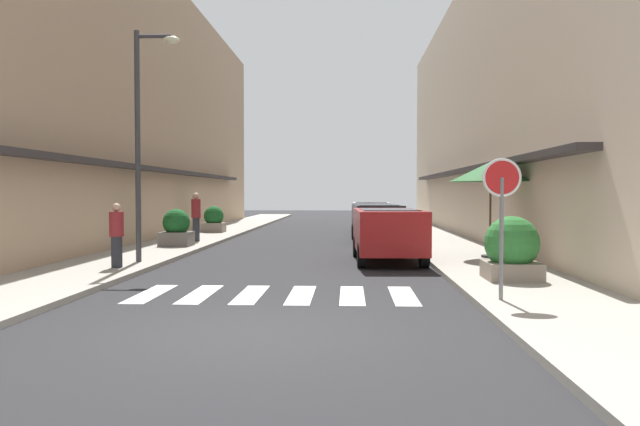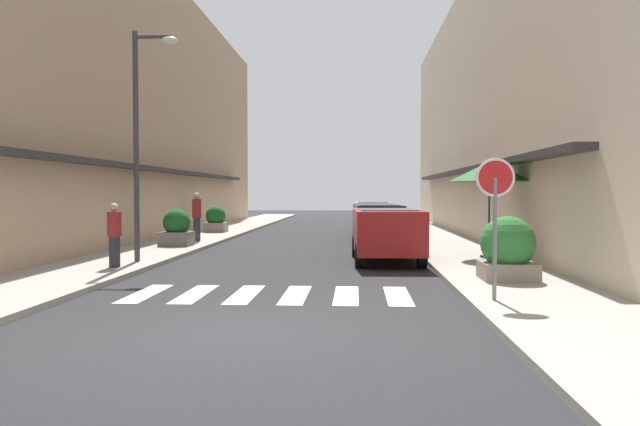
% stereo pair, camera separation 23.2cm
% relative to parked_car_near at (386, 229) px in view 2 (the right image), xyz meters
% --- Properties ---
extents(ground_plane, '(88.54, 88.54, 0.00)m').
position_rel_parked_car_near_xyz_m(ground_plane, '(-2.44, 7.17, -0.92)').
color(ground_plane, '#232326').
extents(sidewalk_left, '(2.69, 56.34, 0.12)m').
position_rel_parked_car_near_xyz_m(sidewalk_left, '(-7.28, 7.17, -0.86)').
color(sidewalk_left, '#9E998E').
rests_on(sidewalk_left, ground_plane).
extents(sidewalk_right, '(2.69, 56.34, 0.12)m').
position_rel_parked_car_near_xyz_m(sidewalk_right, '(2.39, 7.17, -0.86)').
color(sidewalk_right, '#9E998E').
rests_on(sidewalk_right, ground_plane).
extents(building_row_left, '(5.50, 38.22, 11.11)m').
position_rel_parked_car_near_xyz_m(building_row_left, '(-11.12, 8.18, 4.63)').
color(building_row_left, tan).
rests_on(building_row_left, ground_plane).
extents(building_row_right, '(5.50, 38.22, 10.89)m').
position_rel_parked_car_near_xyz_m(building_row_right, '(6.23, 8.18, 4.52)').
color(building_row_right, '#C6B299').
rests_on(building_row_right, ground_plane).
extents(crosswalk, '(5.20, 2.20, 0.01)m').
position_rel_parked_car_near_xyz_m(crosswalk, '(-2.44, -5.74, -0.92)').
color(crosswalk, silver).
rests_on(crosswalk, ground_plane).
extents(parked_car_near, '(1.92, 4.29, 1.47)m').
position_rel_parked_car_near_xyz_m(parked_car_near, '(0.00, 0.00, 0.00)').
color(parked_car_near, maroon).
rests_on(parked_car_near, ground_plane).
extents(parked_car_mid, '(1.95, 3.98, 1.47)m').
position_rel_parked_car_near_xyz_m(parked_car_mid, '(0.00, 6.93, -0.00)').
color(parked_car_mid, black).
rests_on(parked_car_mid, ground_plane).
extents(parked_car_far, '(1.88, 4.19, 1.47)m').
position_rel_parked_car_near_xyz_m(parked_car_far, '(0.00, 13.10, -0.00)').
color(parked_car_far, silver).
rests_on(parked_car_far, ground_plane).
extents(round_street_sign, '(0.65, 0.07, 2.37)m').
position_rel_parked_car_near_xyz_m(round_street_sign, '(1.47, -6.75, 1.01)').
color(round_street_sign, slate).
rests_on(round_street_sign, sidewalk_right).
extents(street_lamp, '(1.19, 0.28, 5.98)m').
position_rel_parked_car_near_xyz_m(street_lamp, '(-6.38, -1.31, 2.80)').
color(street_lamp, '#38383D').
rests_on(street_lamp, sidewalk_left).
extents(cafe_umbrella, '(2.26, 2.26, 2.66)m').
position_rel_parked_car_near_xyz_m(cafe_umbrella, '(2.85, 0.23, 1.57)').
color(cafe_umbrella, '#262626').
rests_on(cafe_umbrella, sidewalk_right).
extents(planter_corner, '(1.12, 1.12, 1.32)m').
position_rel_parked_car_near_xyz_m(planter_corner, '(2.29, -4.24, -0.18)').
color(planter_corner, gray).
rests_on(planter_corner, sidewalk_right).
extents(planter_midblock, '(1.02, 1.02, 1.25)m').
position_rel_parked_car_near_xyz_m(planter_midblock, '(-6.93, 3.59, -0.22)').
color(planter_midblock, slate).
rests_on(planter_midblock, sidewalk_left).
extents(planter_far, '(0.97, 0.97, 1.19)m').
position_rel_parked_car_near_xyz_m(planter_far, '(-7.28, 11.03, -0.25)').
color(planter_far, gray).
rests_on(planter_far, sidewalk_left).
extents(pedestrian_walking_near, '(0.34, 0.34, 1.55)m').
position_rel_parked_car_near_xyz_m(pedestrian_walking_near, '(-6.65, -2.61, 0.00)').
color(pedestrian_walking_near, '#282B33').
rests_on(pedestrian_walking_near, sidewalk_left).
extents(pedestrian_walking_far, '(0.34, 0.34, 1.81)m').
position_rel_parked_car_near_xyz_m(pedestrian_walking_far, '(-6.74, 5.55, 0.16)').
color(pedestrian_walking_far, '#282B33').
rests_on(pedestrian_walking_far, sidewalk_left).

